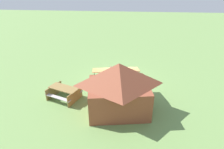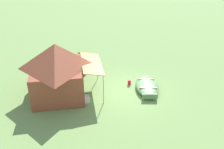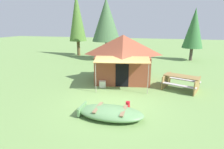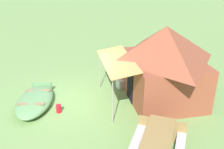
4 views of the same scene
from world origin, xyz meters
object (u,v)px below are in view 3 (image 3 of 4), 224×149
at_px(picnic_table, 181,81).
at_px(pine_tree_back_left, 106,20).
at_px(cooler_box, 102,84).
at_px(beached_rowboat, 110,112).
at_px(pine_tree_back_right, 77,18).
at_px(pine_tree_far_center, 194,28).
at_px(canvas_cabin_tent, 123,57).
at_px(fuel_can, 128,105).

bearing_deg(picnic_table, pine_tree_back_left, 131.15).
bearing_deg(picnic_table, cooler_box, -170.99).
height_order(beached_rowboat, pine_tree_back_right, pine_tree_back_right).
height_order(cooler_box, pine_tree_back_left, pine_tree_back_left).
bearing_deg(pine_tree_far_center, pine_tree_back_left, -168.28).
bearing_deg(canvas_cabin_tent, picnic_table, -13.10).
bearing_deg(pine_tree_back_left, pine_tree_far_center, 11.72).
xyz_separation_m(canvas_cabin_tent, pine_tree_back_left, (-3.09, 6.77, 2.43)).
height_order(fuel_can, pine_tree_back_right, pine_tree_back_right).
bearing_deg(pine_tree_back_left, canvas_cabin_tent, -65.44).
height_order(beached_rowboat, canvas_cabin_tent, canvas_cabin_tent).
xyz_separation_m(fuel_can, pine_tree_back_left, (-4.15, 10.76, 3.81)).
xyz_separation_m(picnic_table, pine_tree_back_right, (-10.56, 9.30, 3.79)).
height_order(beached_rowboat, pine_tree_far_center, pine_tree_far_center).
bearing_deg(pine_tree_far_center, pine_tree_back_right, -179.82).
bearing_deg(fuel_can, cooler_box, 128.64).
height_order(beached_rowboat, picnic_table, picnic_table).
height_order(canvas_cabin_tent, pine_tree_back_right, pine_tree_back_right).
bearing_deg(cooler_box, pine_tree_back_right, 121.42).
height_order(pine_tree_back_left, pine_tree_back_right, pine_tree_back_right).
xyz_separation_m(beached_rowboat, pine_tree_far_center, (4.80, 13.50, 2.95)).
bearing_deg(pine_tree_back_left, pine_tree_back_right, 156.51).
xyz_separation_m(fuel_can, pine_tree_far_center, (4.27, 12.51, 3.01)).
relative_size(canvas_cabin_tent, cooler_box, 9.45).
bearing_deg(beached_rowboat, pine_tree_back_right, 119.29).
xyz_separation_m(cooler_box, pine_tree_back_right, (-6.11, 10.00, 4.09)).
bearing_deg(fuel_can, picnic_table, 51.94).
xyz_separation_m(cooler_box, pine_tree_far_center, (6.24, 10.04, 2.97)).
relative_size(canvas_cabin_tent, picnic_table, 1.91).
relative_size(beached_rowboat, picnic_table, 1.17).
height_order(picnic_table, fuel_can, picnic_table).
distance_m(canvas_cabin_tent, pine_tree_far_center, 10.18).
distance_m(picnic_table, fuel_can, 4.04).
relative_size(beached_rowboat, canvas_cabin_tent, 0.61).
xyz_separation_m(pine_tree_back_left, pine_tree_back_right, (-3.93, 1.71, 0.31)).
relative_size(beached_rowboat, pine_tree_back_right, 0.38).
bearing_deg(canvas_cabin_tent, pine_tree_back_right, 129.64).
relative_size(fuel_can, pine_tree_back_left, 0.05).
distance_m(cooler_box, pine_tree_far_center, 12.19).
relative_size(beached_rowboat, pine_tree_back_left, 0.44).
bearing_deg(pine_tree_back_right, beached_rowboat, -60.71).
relative_size(canvas_cabin_tent, fuel_can, 14.00).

